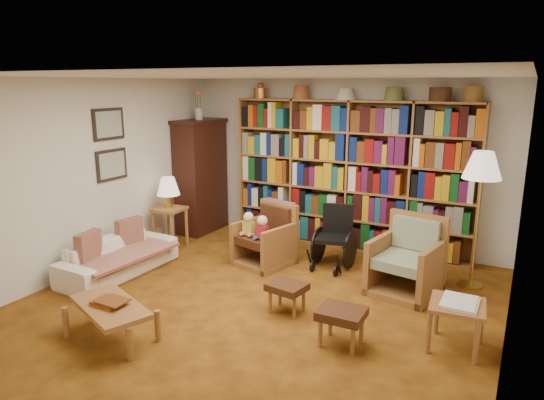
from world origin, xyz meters
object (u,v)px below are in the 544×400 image
Objects in this scene: coffee_table at (110,309)px; armchair_leather at (267,238)px; side_table_lamp at (170,218)px; side_table_papers at (457,310)px; footstool_b at (342,316)px; armchair_sage at (407,263)px; wheelchair at (334,239)px; floor_lamp at (482,171)px; footstool_a at (287,289)px; sofa at (119,256)px.

armchair_leather is at bearing 82.79° from coffee_table.
side_table_lamp is at bearing 117.91° from coffee_table.
side_table_papers is 1.21× the size of footstool_b.
armchair_sage reaches higher than wheelchair.
armchair_leather is 2.86m from floor_lamp.
floor_lamp is 3.85× the size of footstool_a.
sofa is 1.18m from side_table_lamp.
side_table_lamp is at bearing 6.03° from sofa.
footstool_b is (-0.93, -2.04, -1.14)m from floor_lamp.
armchair_sage is 1.59m from footstool_b.
wheelchair reaches higher than footstool_a.
armchair_leather is at bearing 4.35° from side_table_lamp.
sofa is 3.72× the size of footstool_b.
side_table_lamp is 2.75m from footstool_a.
coffee_table is (-1.18, -2.86, -0.06)m from wheelchair.
side_table_papers is (0.72, -1.12, 0.04)m from armchair_sage.
floor_lamp is 3.86× the size of footstool_b.
footstool_b is at bearing -114.40° from floor_lamp.
footstool_b is 2.21m from coffee_table.
footstool_b is at bearing -94.44° from sofa.
sofa is at bearing -157.07° from floor_lamp.
armchair_leather is 2.30m from footstool_b.
armchair_sage is 0.54× the size of floor_lamp.
side_table_papers is (4.24, -1.01, -0.07)m from side_table_lamp.
wheelchair reaches higher than side_table_papers.
footstool_b is (0.81, -1.90, -0.09)m from wheelchair.
sofa is 1.91× the size of wheelchair.
armchair_sage is at bearing 122.54° from side_table_papers.
armchair_leather is 0.82× the size of coffee_table.
wheelchair is 1.54m from footstool_a.
coffee_table is (-1.99, -0.96, 0.03)m from footstool_b.
side_table_lamp is (-0.10, 1.15, 0.22)m from sofa.
floor_lamp is at bearing 45.81° from coffee_table.
armchair_leather is 1.53m from footstool_a.
floor_lamp is (2.60, 0.46, 1.09)m from armchair_leather.
footstool_a is 1.81m from coffee_table.
armchair_leather is at bearing 136.60° from footstool_b.
side_table_papers is at bearing -88.72° from floor_lamp.
armchair_leather is at bearing -48.64° from sofa.
wheelchair reaches higher than coffee_table.
floor_lamp is at bearing 4.62° from wheelchair.
armchair_sage is 2.10× the size of footstool_b.
wheelchair is 0.51× the size of floor_lamp.
floor_lamp is 2.52m from footstool_b.
sofa reaches higher than coffee_table.
sofa is 0.97× the size of floor_lamp.
footstool_a is 0.84m from footstool_b.
sofa is at bearing 174.49° from footstool_b.
sofa is 3.65m from armchair_sage.
wheelchair is at bearing 113.15° from footstool_b.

